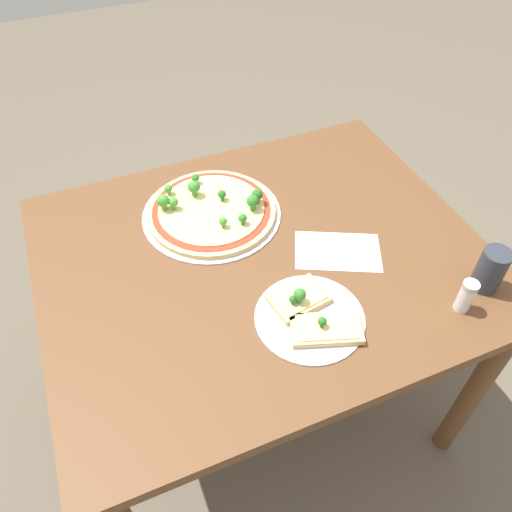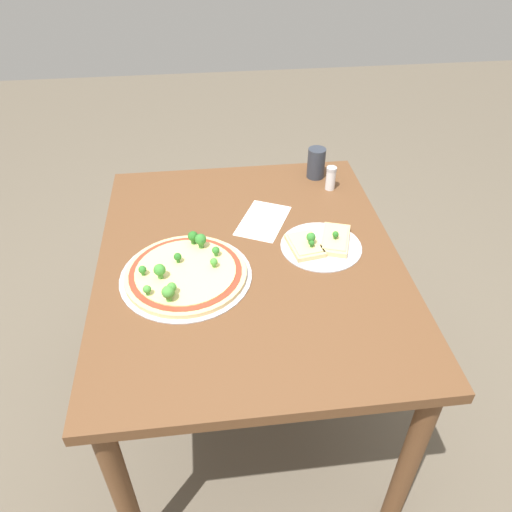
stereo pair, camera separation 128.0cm
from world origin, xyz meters
name	(u,v)px [view 2 (the right image)]	position (x,y,z in m)	size (l,w,h in m)	color
ground_plane	(251,401)	(0.00, 0.00, 0.00)	(8.00, 8.00, 0.00)	brown
dining_table	(249,280)	(0.00, 0.00, 0.67)	(1.15, 0.94, 0.77)	brown
pizza_tray_whole	(185,273)	(-0.07, 0.20, 0.78)	(0.40, 0.40, 0.07)	#B7B7BC
pizza_tray_slice	(321,243)	(0.02, -0.23, 0.78)	(0.26, 0.26, 0.06)	#B7B7BC
drinking_cup	(316,163)	(0.46, -0.31, 0.83)	(0.07, 0.07, 0.12)	#2D333D
condiment_shaker	(331,178)	(0.37, -0.35, 0.82)	(0.04, 0.04, 0.09)	silver
paper_menu	(263,221)	(0.19, -0.07, 0.77)	(0.23, 0.14, 0.00)	white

